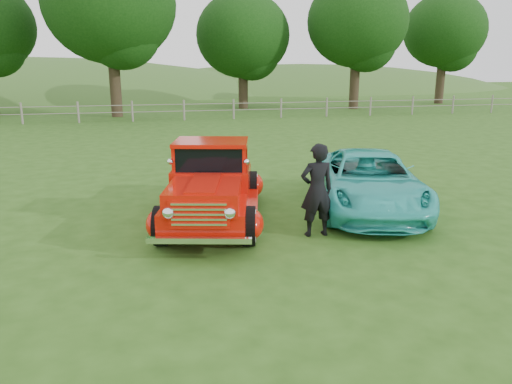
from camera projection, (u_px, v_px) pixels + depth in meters
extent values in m
plane|color=#284C14|center=(286.00, 253.00, 9.07)|extent=(140.00, 140.00, 0.00)
ellipsoid|color=#2F5820|center=(14.00, 132.00, 61.23)|extent=(84.00, 60.00, 18.00)
ellipsoid|color=#2F5820|center=(300.00, 113.00, 72.83)|extent=(72.00, 52.00, 14.00)
cube|color=gray|center=(184.00, 111.00, 29.70)|extent=(48.00, 0.04, 0.04)
cube|color=gray|center=(184.00, 104.00, 29.60)|extent=(48.00, 0.04, 0.04)
cylinder|color=#302118|center=(115.00, 78.00, 31.21)|extent=(0.70, 0.70, 4.84)
ellipsoid|color=black|center=(110.00, 3.00, 30.10)|extent=(8.00, 8.00, 7.20)
cylinder|color=#302118|center=(243.00, 83.00, 37.04)|extent=(0.70, 0.70, 3.74)
ellipsoid|color=black|center=(243.00, 35.00, 36.18)|extent=(6.80, 6.80, 6.12)
cylinder|color=#302118|center=(355.00, 79.00, 36.77)|extent=(0.70, 0.70, 4.40)
ellipsoid|color=black|center=(357.00, 21.00, 35.76)|extent=(7.20, 7.20, 6.48)
cylinder|color=#302118|center=(441.00, 78.00, 41.55)|extent=(0.70, 0.70, 4.18)
ellipsoid|color=black|center=(445.00, 30.00, 40.59)|extent=(6.60, 6.60, 5.94)
cylinder|color=black|center=(161.00, 226.00, 9.40)|extent=(0.41, 0.79, 0.76)
cylinder|color=black|center=(249.00, 226.00, 9.38)|extent=(0.41, 0.79, 0.76)
cylinder|color=black|center=(186.00, 186.00, 12.40)|extent=(0.41, 0.79, 0.76)
cylinder|color=black|center=(252.00, 186.00, 12.38)|extent=(0.41, 0.79, 0.76)
cube|color=#BF1106|center=(213.00, 194.00, 10.84)|extent=(2.58, 4.84, 0.44)
ellipsoid|color=#BF1106|center=(157.00, 224.00, 9.39)|extent=(0.58, 0.82, 0.54)
ellipsoid|color=#BF1106|center=(253.00, 224.00, 9.37)|extent=(0.58, 0.82, 0.54)
ellipsoid|color=#BF1106|center=(183.00, 184.00, 12.39)|extent=(0.58, 0.82, 0.54)
ellipsoid|color=#BF1106|center=(255.00, 185.00, 12.37)|extent=(0.58, 0.82, 0.54)
cube|color=#BF1106|center=(204.00, 196.00, 9.24)|extent=(1.66, 1.86, 0.42)
cube|color=#BF1106|center=(212.00, 177.00, 10.64)|extent=(1.87, 1.68, 0.44)
cube|color=black|center=(211.00, 155.00, 10.52)|extent=(1.66, 1.42, 0.50)
cube|color=#BF1106|center=(211.00, 142.00, 10.45)|extent=(1.76, 1.54, 0.08)
cube|color=#BF1106|center=(218.00, 165.00, 12.06)|extent=(1.60, 2.17, 0.45)
cube|color=white|center=(199.00, 215.00, 8.49)|extent=(1.06, 0.34, 0.50)
cube|color=white|center=(199.00, 240.00, 8.50)|extent=(1.78, 0.52, 0.10)
cube|color=white|center=(222.00, 177.00, 13.22)|extent=(1.69, 0.49, 0.10)
imported|color=#2EBAB0|center=(369.00, 181.00, 11.61)|extent=(3.48, 5.28, 1.35)
imported|color=black|center=(317.00, 190.00, 9.78)|extent=(0.69, 0.47, 1.86)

